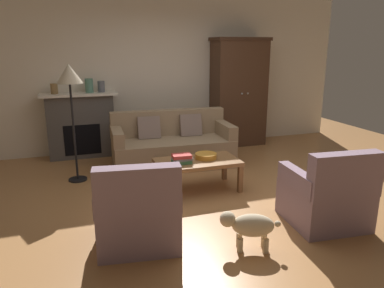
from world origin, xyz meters
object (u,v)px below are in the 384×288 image
(fruit_bowl, at_px, (206,156))
(floor_lamp, at_px, (70,81))
(fireplace, at_px, (81,125))
(mantel_vase_slate, at_px, (101,87))
(armchair_near_left, at_px, (138,214))
(couch, at_px, (172,146))
(mantel_vase_bronze, at_px, (54,89))
(coffee_table, at_px, (197,164))
(book_stack, at_px, (182,159))
(dog, at_px, (249,226))
(armchair_near_right, at_px, (327,197))
(mantel_vase_jade, at_px, (89,86))
(armoire, at_px, (238,92))

(fruit_bowl, distance_m, floor_lamp, 2.11)
(fireplace, relative_size, mantel_vase_slate, 6.70)
(armchair_near_left, height_order, floor_lamp, floor_lamp)
(couch, distance_m, mantel_vase_bronze, 2.17)
(floor_lamp, bearing_deg, fireplace, 83.68)
(fruit_bowl, height_order, mantel_vase_slate, mantel_vase_slate)
(floor_lamp, bearing_deg, couch, 10.08)
(fireplace, height_order, mantel_vase_slate, mantel_vase_slate)
(armchair_near_left, bearing_deg, fruit_bowl, 45.65)
(coffee_table, relative_size, book_stack, 4.23)
(fireplace, bearing_deg, armchair_near_left, -83.39)
(book_stack, bearing_deg, floor_lamp, 143.38)
(fireplace, bearing_deg, floor_lamp, -96.32)
(mantel_vase_bronze, distance_m, dog, 4.18)
(book_stack, xyz_separation_m, mantel_vase_slate, (-0.77, 2.16, 0.74))
(mantel_vase_bronze, relative_size, armchair_near_right, 0.19)
(couch, bearing_deg, dog, -90.35)
(mantel_vase_jade, height_order, armchair_near_right, mantel_vase_jade)
(armoire, height_order, mantel_vase_slate, armoire)
(couch, height_order, dog, couch)
(coffee_table, distance_m, armchair_near_left, 1.51)
(couch, distance_m, armchair_near_right, 2.74)
(couch, distance_m, mantel_vase_jade, 1.77)
(fireplace, xyz_separation_m, dog, (1.35, -3.70, -0.32))
(floor_lamp, bearing_deg, armchair_near_right, -42.14)
(armchair_near_right, bearing_deg, dog, -168.99)
(fireplace, bearing_deg, dog, -69.93)
(floor_lamp, bearing_deg, mantel_vase_bronze, 101.51)
(armoire, height_order, armchair_near_right, armoire)
(fruit_bowl, bearing_deg, book_stack, -165.41)
(mantel_vase_slate, xyz_separation_m, armchair_near_left, (-0.00, -3.24, -0.90))
(coffee_table, distance_m, book_stack, 0.26)
(armoire, xyz_separation_m, book_stack, (-1.80, -2.10, -0.55))
(fireplace, xyz_separation_m, mantel_vase_bronze, (-0.38, -0.02, 0.64))
(armchair_near_right, distance_m, floor_lamp, 3.57)
(couch, height_order, armchair_near_left, armchair_near_left)
(mantel_vase_jade, height_order, armchair_near_left, mantel_vase_jade)
(floor_lamp, bearing_deg, coffee_table, -30.82)
(armchair_near_left, bearing_deg, armchair_near_right, -6.89)
(fruit_bowl, bearing_deg, dog, -96.07)
(armoire, bearing_deg, floor_lamp, -159.68)
(mantel_vase_bronze, bearing_deg, mantel_vase_jade, 0.00)
(coffee_table, height_order, book_stack, book_stack)
(armchair_near_right, bearing_deg, mantel_vase_slate, 119.89)
(book_stack, distance_m, armchair_near_left, 1.34)
(coffee_table, bearing_deg, armoire, 52.61)
(couch, xyz_separation_m, dog, (-0.02, -2.74, -0.07))
(mantel_vase_bronze, distance_m, mantel_vase_slate, 0.76)
(mantel_vase_jade, height_order, mantel_vase_slate, mantel_vase_jade)
(armchair_near_right, height_order, dog, armchair_near_right)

